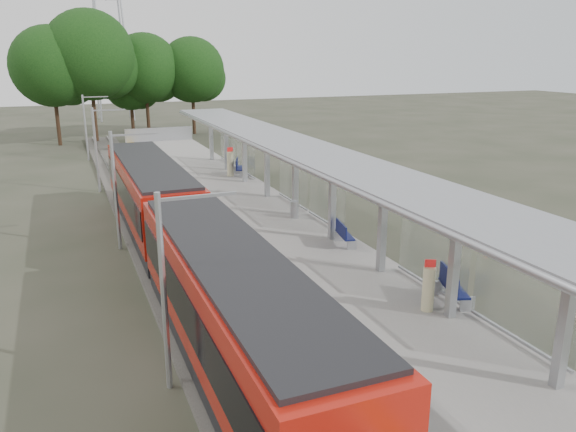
% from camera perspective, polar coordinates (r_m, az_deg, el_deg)
% --- Properties ---
extents(trackbed, '(3.00, 70.00, 0.24)m').
position_cam_1_polar(trackbed, '(28.03, -13.24, -1.93)').
color(trackbed, '#59544C').
rests_on(trackbed, ground).
extents(platform, '(6.00, 50.00, 1.00)m').
position_cam_1_polar(platform, '(28.88, -4.47, -0.21)').
color(platform, gray).
rests_on(platform, ground).
extents(tactile_strip, '(0.60, 50.00, 0.02)m').
position_cam_1_polar(tactile_strip, '(28.11, -9.44, 0.24)').
color(tactile_strip, gold).
rests_on(tactile_strip, platform).
extents(end_fence, '(6.00, 0.10, 1.20)m').
position_cam_1_polar(end_fence, '(52.53, -12.96, 8.10)').
color(end_fence, '#9EA0A5').
rests_on(end_fence, platform).
extents(train, '(2.74, 27.60, 3.62)m').
position_cam_1_polar(train, '(21.64, -10.89, -1.82)').
color(train, black).
rests_on(train, ground).
extents(canopy, '(3.27, 38.00, 3.66)m').
position_cam_1_polar(canopy, '(25.10, 1.55, 6.01)').
color(canopy, '#9EA0A5').
rests_on(canopy, platform).
extents(tree_cluster, '(21.32, 11.15, 12.78)m').
position_cam_1_polar(tree_cluster, '(60.69, -17.10, 14.40)').
color(tree_cluster, '#382316').
rests_on(tree_cluster, ground).
extents(catenary_masts, '(2.08, 48.16, 5.40)m').
position_cam_1_polar(catenary_masts, '(26.15, -16.98, 2.84)').
color(catenary_masts, '#9EA0A5').
rests_on(catenary_masts, ground).
extents(bench_near, '(1.06, 1.75, 1.15)m').
position_cam_1_polar(bench_near, '(18.51, 16.29, -6.82)').
color(bench_near, '#0F164F').
rests_on(bench_near, platform).
extents(bench_mid, '(0.71, 1.50, 0.99)m').
position_cam_1_polar(bench_mid, '(23.18, 5.65, -1.77)').
color(bench_mid, '#0F164F').
rests_on(bench_mid, platform).
extents(bench_far, '(1.03, 1.68, 1.10)m').
position_cam_1_polar(bench_far, '(36.56, -5.03, 5.01)').
color(bench_far, '#0F164F').
rests_on(bench_far, platform).
extents(info_pillar_near, '(0.37, 0.37, 1.66)m').
position_cam_1_polar(info_pillar_near, '(17.82, 14.07, -7.16)').
color(info_pillar_near, beige).
rests_on(info_pillar_near, platform).
extents(info_pillar_far, '(0.42, 0.42, 1.86)m').
position_cam_1_polar(info_pillar_far, '(36.47, -5.88, 5.32)').
color(info_pillar_far, beige).
rests_on(info_pillar_far, platform).
extents(litter_bin, '(0.44, 0.44, 0.83)m').
position_cam_1_polar(litter_bin, '(26.98, 0.67, 0.67)').
color(litter_bin, '#9EA0A5').
rests_on(litter_bin, platform).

